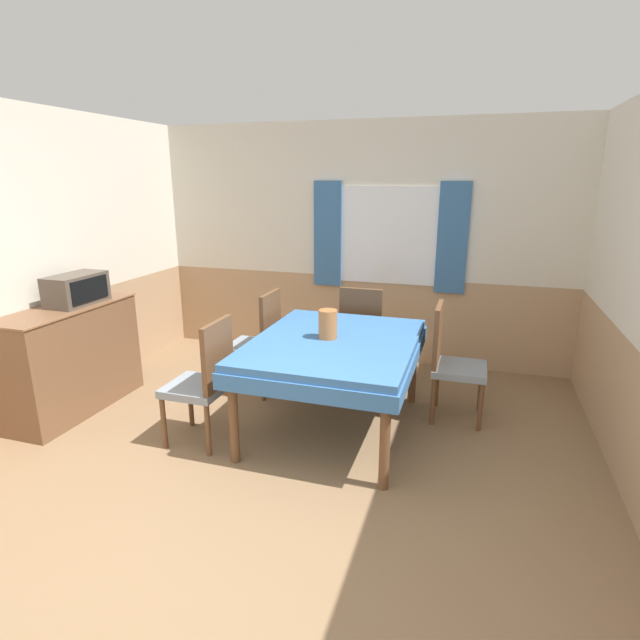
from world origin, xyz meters
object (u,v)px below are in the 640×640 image
at_px(tv, 77,289).
at_px(chair_left_near, 205,379).
at_px(chair_left_far, 259,340).
at_px(chair_head_window, 363,332).
at_px(dining_table, 334,352).
at_px(chair_right_far, 451,359).
at_px(sideboard, 73,358).
at_px(vase, 328,324).

bearing_deg(tv, chair_left_near, -11.53).
xyz_separation_m(chair_left_far, chair_head_window, (0.89, 0.54, 0.00)).
bearing_deg(chair_left_far, chair_left_near, -180.00).
height_order(dining_table, chair_right_far, chair_right_far).
bearing_deg(sideboard, chair_left_far, 31.08).
bearing_deg(vase, tv, -173.66).
xyz_separation_m(dining_table, sideboard, (-2.30, -0.34, -0.19)).
bearing_deg(dining_table, sideboard, -171.49).
bearing_deg(dining_table, chair_head_window, 90.00).
height_order(dining_table, sideboard, sideboard).
bearing_deg(chair_left_near, vase, -57.55).
distance_m(chair_left_near, vase, 1.04).
height_order(chair_left_near, vase, vase).
xyz_separation_m(chair_right_far, sideboard, (-3.18, -0.85, -0.05)).
xyz_separation_m(dining_table, tv, (-2.26, -0.22, 0.41)).
bearing_deg(vase, chair_head_window, 86.58).
distance_m(chair_left_far, sideboard, 1.65).
bearing_deg(chair_head_window, vase, -93.42).
xyz_separation_m(chair_left_near, tv, (-1.38, 0.28, 0.55)).
height_order(dining_table, chair_head_window, chair_head_window).
relative_size(chair_left_near, sideboard, 0.78).
bearing_deg(chair_right_far, chair_left_near, -60.33).
bearing_deg(chair_head_window, sideboard, -148.78).
bearing_deg(tv, vase, 6.34).
relative_size(chair_left_far, vase, 4.32).
relative_size(chair_head_window, tv, 1.94).
bearing_deg(chair_left_near, chair_left_far, 0.00).
distance_m(chair_head_window, vase, 1.09).
relative_size(sideboard, vase, 5.51).
relative_size(dining_table, chair_head_window, 1.61).
bearing_deg(dining_table, chair_right_far, 29.67).
height_order(chair_left_near, chair_head_window, same).
height_order(chair_left_far, vase, vase).
xyz_separation_m(chair_right_far, tv, (-3.15, -0.73, 0.55)).
relative_size(dining_table, vase, 6.96).
xyz_separation_m(sideboard, tv, (0.03, 0.12, 0.60)).
distance_m(dining_table, tv, 2.31).
xyz_separation_m(chair_right_far, chair_left_near, (-1.78, -1.01, 0.00)).
xyz_separation_m(chair_left_far, chair_left_near, (0.00, -1.01, 0.00)).
xyz_separation_m(dining_table, vase, (-0.06, 0.02, 0.22)).
bearing_deg(chair_left_far, vase, -120.47).
bearing_deg(dining_table, chair_left_far, 150.33).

